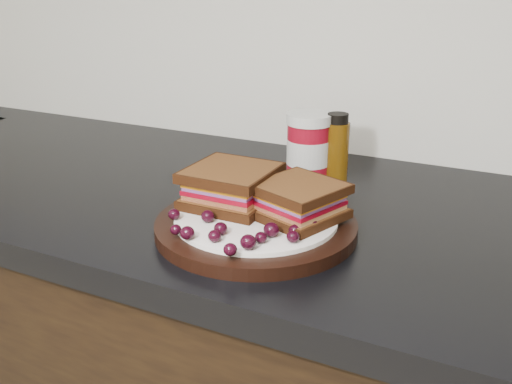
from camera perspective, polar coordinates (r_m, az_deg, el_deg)
countertop at (r=0.93m, az=-0.21°, el=-1.65°), size 3.98×0.60×0.04m
plate at (r=0.79m, az=0.00°, el=-3.44°), size 0.28×0.28×0.02m
sandwich_left at (r=0.82m, az=-2.49°, el=0.61°), size 0.12×0.12×0.05m
sandwich_right at (r=0.78m, az=4.29°, el=-0.86°), size 0.14×0.14×0.05m
grape_0 at (r=0.78m, az=-8.20°, el=-2.21°), size 0.02×0.02×0.02m
grape_1 at (r=0.77m, az=-4.85°, el=-2.43°), size 0.02×0.02×0.02m
grape_2 at (r=0.74m, az=-8.02°, el=-3.74°), size 0.01×0.01×0.01m
grape_3 at (r=0.72m, az=-6.89°, el=-4.09°), size 0.02×0.02×0.02m
grape_4 at (r=0.71m, az=-4.17°, el=-4.41°), size 0.02×0.02×0.02m
grape_5 at (r=0.73m, az=-3.56°, el=-3.66°), size 0.02×0.02×0.02m
grape_6 at (r=0.68m, az=-2.60°, el=-5.77°), size 0.02×0.02×0.02m
grape_7 at (r=0.69m, az=-0.79°, el=-5.03°), size 0.02×0.02×0.02m
grape_8 at (r=0.71m, az=0.50°, el=-4.57°), size 0.02×0.02×0.01m
grape_9 at (r=0.72m, az=1.54°, el=-3.79°), size 0.02×0.02×0.02m
grape_10 at (r=0.71m, az=3.72°, el=-4.48°), size 0.02×0.02×0.02m
grape_11 at (r=0.73m, az=3.91°, el=-3.84°), size 0.02×0.02×0.02m
grape_12 at (r=0.74m, az=5.69°, el=-3.35°), size 0.02×0.02×0.02m
grape_13 at (r=0.77m, az=6.16°, el=-2.28°), size 0.02×0.02×0.02m
grape_14 at (r=0.79m, az=5.47°, el=-1.89°), size 0.02×0.02×0.02m
grape_15 at (r=0.80m, az=4.09°, el=-1.47°), size 0.02×0.02×0.02m
grape_16 at (r=0.86m, az=-1.40°, el=0.14°), size 0.02×0.02×0.02m
grape_17 at (r=0.84m, az=-2.47°, el=-0.39°), size 0.02×0.02×0.02m
grape_18 at (r=0.83m, az=-4.09°, el=-0.44°), size 0.02×0.02×0.02m
grape_19 at (r=0.83m, az=-4.37°, el=-0.67°), size 0.02×0.02×0.02m
grape_20 at (r=0.80m, az=-3.94°, el=-1.54°), size 0.02×0.02×0.02m
grape_21 at (r=0.83m, az=-1.82°, el=-0.73°), size 0.02×0.02×0.02m
grape_22 at (r=0.83m, az=-3.46°, el=-0.61°), size 0.02×0.02×0.01m
grape_23 at (r=0.83m, az=-5.88°, el=-0.66°), size 0.02×0.02×0.02m
condiment_jar at (r=0.99m, az=5.28°, el=4.54°), size 0.08×0.08×0.12m
oil_bottle at (r=0.99m, az=8.06°, el=4.44°), size 0.05×0.05×0.12m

